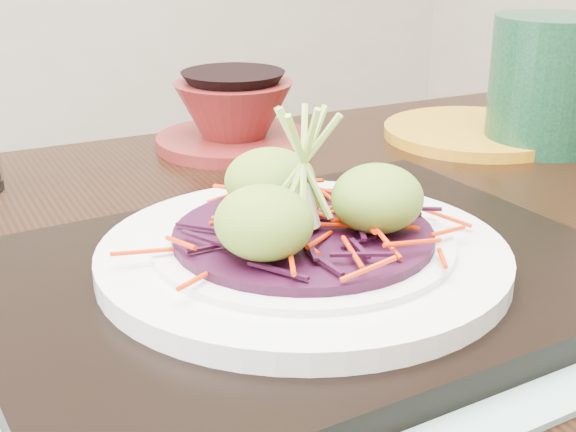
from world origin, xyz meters
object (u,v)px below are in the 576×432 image
yellow_plate (475,132)px  green_jar (547,83)px  serving_tray (303,279)px  dining_table (259,400)px  white_plate (303,254)px  terracotta_bowl_set (234,118)px

yellow_plate → green_jar: green_jar is taller
serving_tray → green_jar: 0.46m
dining_table → green_jar: 0.49m
dining_table → serving_tray: (0.01, -0.04, 0.12)m
yellow_plate → white_plate: bearing=-147.4°
serving_tray → white_plate: white_plate is taller
dining_table → white_plate: 0.14m
terracotta_bowl_set → yellow_plate: bearing=-22.6°
white_plate → terracotta_bowl_set: (0.13, 0.35, 0.00)m
dining_table → terracotta_bowl_set: (0.14, 0.31, 0.14)m
serving_tray → green_jar: green_jar is taller
terracotta_bowl_set → yellow_plate: (0.26, -0.11, -0.03)m
dining_table → white_plate: size_ratio=4.70×
dining_table → terracotta_bowl_set: terracotta_bowl_set is taller
white_plate → green_jar: green_jar is taller
serving_tray → dining_table: bearing=107.8°
dining_table → green_jar: bearing=21.4°
yellow_plate → terracotta_bowl_set: bearing=157.4°
white_plate → yellow_plate: bearing=32.6°
white_plate → yellow_plate: 0.46m
dining_table → green_jar: size_ratio=9.04×
serving_tray → white_plate: (-0.00, 0.00, 0.02)m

